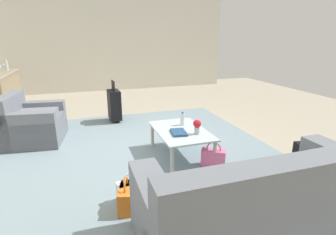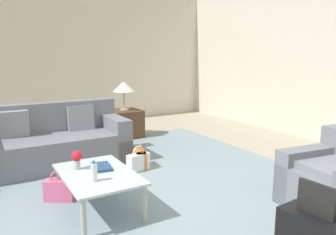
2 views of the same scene
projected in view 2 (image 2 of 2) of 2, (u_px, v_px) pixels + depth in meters
The scene contains 13 objects.
ground_plane at pixel (159, 214), 3.36m from camera, with size 12.00×12.00×0.00m, color #A89E89.
wall_left at pixel (49, 58), 7.35m from camera, with size 0.12×8.00×3.10m, color beige.
area_rug at pixel (149, 189), 3.97m from camera, with size 5.20×4.40×0.01m, color gray.
couch at pixel (52, 144), 4.86m from camera, with size 0.94×2.13×0.89m.
coffee_table at pixel (98, 177), 3.38m from camera, with size 1.06×0.70×0.41m.
water_bottle at pixel (94, 172), 3.14m from camera, with size 0.06×0.06×0.20m.
coffee_table_book at pixel (101, 167), 3.51m from camera, with size 0.29×0.19×0.03m, color navy.
flower_vase at pixel (77, 158), 3.46m from camera, with size 0.11×0.11×0.21m.
side_table at pixel (125, 123), 6.52m from camera, with size 0.60×0.60×0.54m, color #513823.
table_lamp at pixel (124, 87), 6.38m from camera, with size 0.43×0.43×0.57m.
handbag_white at pixel (138, 162), 4.61m from camera, with size 0.20×0.34×0.36m.
handbag_pink at pixel (59, 190), 3.65m from camera, with size 0.29×0.35×0.36m.
handbag_orange at pixel (140, 159), 4.74m from camera, with size 0.35×0.23×0.36m.
Camera 2 is at (2.73, -1.51, 1.60)m, focal length 35.00 mm.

